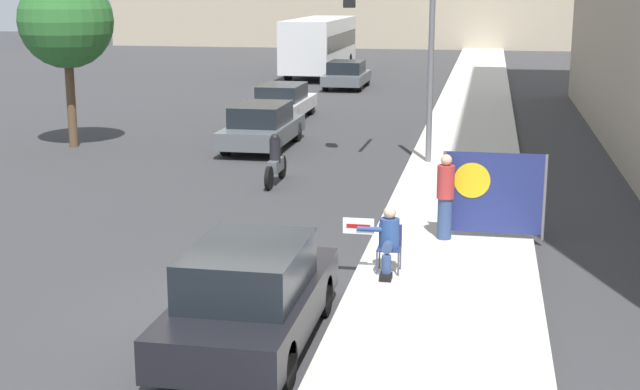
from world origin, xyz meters
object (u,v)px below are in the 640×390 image
traffic_light_pole (399,31)px  parked_car_curbside (251,296)px  seated_protester (388,238)px  jogger_on_sidewalk (445,196)px  car_on_road_nearest (262,126)px  city_bus_on_road (320,43)px  street_tree_near_curb (66,22)px  car_on_road_midblock (283,102)px  protest_banner (493,193)px  motorcycle_on_road (275,163)px  car_on_road_distant (347,75)px

traffic_light_pole → parked_car_curbside: (-0.67, -13.49, -3.00)m
seated_protester → jogger_on_sidewalk: bearing=89.6°
car_on_road_nearest → city_bus_on_road: 23.43m
jogger_on_sidewalk → street_tree_near_curb: size_ratio=0.31×
traffic_light_pole → car_on_road_midblock: (-5.19, 7.96, -3.06)m
jogger_on_sidewalk → protest_banner: bearing=-165.0°
jogger_on_sidewalk → car_on_road_nearest: jogger_on_sidewalk is taller
car_on_road_midblock → car_on_road_nearest: bearing=-82.9°
jogger_on_sidewalk → protest_banner: protest_banner is taller
seated_protester → traffic_light_pole: (-0.89, 10.24, 3.00)m
city_bus_on_road → jogger_on_sidewalk: bearing=-75.1°
car_on_road_nearest → parked_car_curbside: bearing=-76.2°
seated_protester → motorcycle_on_road: size_ratio=0.57×
jogger_on_sidewalk → car_on_road_midblock: (-6.93, 15.86, -0.30)m
car_on_road_midblock → street_tree_near_curb: 9.26m
traffic_light_pole → car_on_road_nearest: (-4.43, 1.82, -3.04)m
parked_car_curbside → car_on_road_nearest: size_ratio=0.94×
car_on_road_nearest → car_on_road_midblock: 6.18m
car_on_road_nearest → street_tree_near_curb: street_tree_near_curb is taller
protest_banner → traffic_light_pole: (-2.66, 7.65, 2.71)m
car_on_road_midblock → street_tree_near_curb: street_tree_near_curb is taller
seated_protester → protest_banner: protest_banner is taller
seated_protester → city_bus_on_road: size_ratio=0.12×
parked_car_curbside → street_tree_near_curb: street_tree_near_curb is taller
seated_protester → motorcycle_on_road: bearing=137.1°
seated_protester → car_on_road_midblock: 19.19m
car_on_road_midblock → street_tree_near_curb: bearing=-126.7°
jogger_on_sidewalk → parked_car_curbside: jogger_on_sidewalk is taller
traffic_light_pole → car_on_road_distant: (-4.46, 18.83, -3.06)m
street_tree_near_curb → city_bus_on_road: bearing=82.0°
traffic_light_pole → car_on_road_distant: size_ratio=1.26×
car_on_road_distant → city_bus_on_road: 6.85m
traffic_light_pole → parked_car_curbside: bearing=-92.8°
seated_protester → street_tree_near_curb: bearing=154.7°
city_bus_on_road → motorcycle_on_road: size_ratio=4.87×
seated_protester → car_on_road_midblock: size_ratio=0.25×
parked_car_curbside → seated_protester: bearing=64.3°
car_on_road_nearest → car_on_road_distant: bearing=90.1°
car_on_road_distant → motorcycle_on_road: size_ratio=2.09×
parked_car_curbside → city_bus_on_road: 39.10m
parked_car_curbside → motorcycle_on_road: bearing=101.7°
jogger_on_sidewalk → street_tree_near_curb: bearing=-36.5°
jogger_on_sidewalk → car_on_road_nearest: 11.52m
seated_protester → car_on_road_distant: size_ratio=0.27×
protest_banner → traffic_light_pole: traffic_light_pole is taller
motorcycle_on_road → traffic_light_pole: bearing=47.9°
motorcycle_on_road → street_tree_near_curb: size_ratio=0.38×
parked_car_curbside → car_on_road_midblock: (-4.52, 21.44, -0.06)m
city_bus_on_road → motorcycle_on_road: 28.53m
car_on_road_distant → motorcycle_on_road: (1.66, -21.94, -0.13)m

